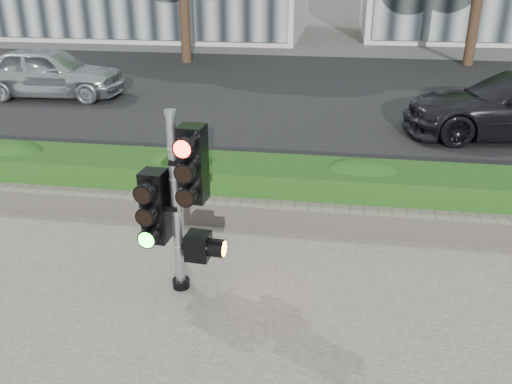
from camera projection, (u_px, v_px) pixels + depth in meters
ground at (227, 304)px, 5.94m from camera, size 120.00×120.00×0.00m
road at (300, 95)px, 15.01m from camera, size 60.00×13.00×0.02m
curb at (266, 189)px, 8.78m from camera, size 60.00×0.25×0.12m
stone_wall at (254, 214)px, 7.59m from camera, size 12.00×0.32×0.34m
hedge at (261, 185)px, 8.11m from camera, size 12.00×1.00×0.68m
traffic_signal at (179, 194)px, 5.77m from camera, size 0.73×0.54×2.08m
car_silver at (49, 72)px, 14.48m from camera, size 4.02×1.78×1.34m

